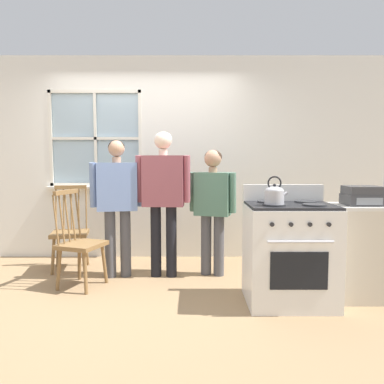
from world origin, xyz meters
TOP-DOWN VIEW (x-y plane):
  - ground_plane at (0.00, 0.00)m, footprint 16.00×16.00m
  - wall_back at (0.05, 1.40)m, footprint 6.40×0.16m
  - chair_by_window at (-0.57, 0.16)m, footprint 0.52×0.53m
  - chair_near_wall at (-0.87, 0.78)m, footprint 0.48×0.47m
  - person_elderly_left at (-0.23, 0.49)m, footprint 0.60×0.29m
  - person_teen_center at (0.28, 0.50)m, footprint 0.62×0.24m
  - person_adult_right at (0.84, 0.56)m, footprint 0.55×0.32m
  - stove at (1.51, -0.28)m, footprint 0.79×0.68m
  - kettle at (1.33, -0.41)m, footprint 0.21×0.17m
  - potted_plant at (-0.52, 1.31)m, footprint 0.14×0.14m
  - side_counter at (2.22, -0.14)m, footprint 0.55×0.50m
  - stereo at (2.22, -0.16)m, footprint 0.34×0.29m

SIDE VIEW (x-z plane):
  - ground_plane at x=0.00m, z-range 0.00..0.00m
  - side_counter at x=2.22m, z-range 0.00..0.90m
  - chair_by_window at x=-0.57m, z-range -0.06..0.96m
  - chair_near_wall at x=-0.87m, z-range -0.06..0.96m
  - stove at x=1.51m, z-range -0.07..1.01m
  - person_adult_right at x=0.84m, z-range 0.15..1.59m
  - person_elderly_left at x=-0.23m, z-range 0.15..1.70m
  - stereo at x=2.22m, z-range 0.90..1.08m
  - person_teen_center at x=0.28m, z-range 0.18..1.82m
  - kettle at x=1.33m, z-range 0.90..1.15m
  - potted_plant at x=-0.52m, z-range 0.90..1.22m
  - wall_back at x=0.05m, z-range -0.02..2.68m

